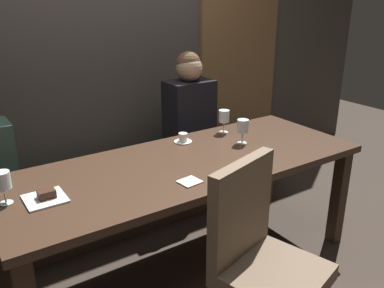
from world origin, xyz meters
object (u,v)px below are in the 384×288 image
dining_table (186,175)px  chair_near_side (259,251)px  wine_glass_center_back (243,127)px  wine_glass_end_right (224,117)px  banquette_bench (137,193)px  espresso_cup (183,139)px  wine_glass_near_right (2,181)px  diner_bearded (189,108)px  dessert_plate (46,197)px

dining_table → chair_near_side: chair_near_side is taller
dining_table → wine_glass_center_back: wine_glass_center_back is taller
chair_near_side → wine_glass_center_back: bearing=55.0°
wine_glass_end_right → banquette_bench: bearing=141.5°
banquette_bench → espresso_cup: 0.70m
wine_glass_center_back → espresso_cup: size_ratio=1.37×
chair_near_side → espresso_cup: chair_near_side is taller
wine_glass_near_right → diner_bearded: bearing=23.3°
wine_glass_center_back → wine_glass_end_right: (0.03, 0.24, 0.00)m
diner_bearded → espresso_cup: bearing=-128.2°
dining_table → dessert_plate: size_ratio=11.58×
wine_glass_near_right → espresso_cup: (1.15, 0.24, -0.09)m
wine_glass_near_right → wine_glass_center_back: bearing=0.1°
diner_bearded → wine_glass_end_right: size_ratio=5.01×
diner_bearded → wine_glass_center_back: bearing=-89.2°
wine_glass_near_right → dessert_plate: size_ratio=0.86×
wine_glass_near_right → wine_glass_end_right: (1.50, 0.25, -0.00)m
espresso_cup → dessert_plate: (-0.99, -0.30, -0.01)m
chair_near_side → diner_bearded: diner_bearded is taller
wine_glass_end_right → dessert_plate: 1.38m
diner_bearded → wine_glass_end_right: (0.04, -0.38, 0.01)m
diner_bearded → wine_glass_end_right: bearing=-83.5°
diner_bearded → wine_glass_center_back: (0.01, -0.63, 0.01)m
banquette_bench → wine_glass_near_right: bearing=-146.7°
banquette_bench → chair_near_side: chair_near_side is taller
wine_glass_near_right → espresso_cup: wine_glass_near_right is taller
wine_glass_near_right → espresso_cup: size_ratio=1.37×
wine_glass_end_right → espresso_cup: (-0.35, -0.01, -0.09)m
wine_glass_end_right → chair_near_side: bearing=-119.6°
banquette_bench → wine_glass_center_back: (0.47, -0.65, 0.62)m
espresso_cup → wine_glass_end_right: bearing=1.7°
espresso_cup → chair_near_side: bearing=-102.7°
diner_bearded → wine_glass_end_right: diner_bearded is taller
espresso_cup → wine_glass_near_right: bearing=-168.4°
wine_glass_near_right → dessert_plate: 0.21m
wine_glass_near_right → wine_glass_end_right: same height
dining_table → chair_near_side: size_ratio=2.24×
wine_glass_center_back → espresso_cup: 0.40m
dining_table → chair_near_side: bearing=-95.4°
diner_bearded → wine_glass_near_right: diner_bearded is taller
espresso_cup → dessert_plate: bearing=-162.9°
dining_table → espresso_cup: (0.16, 0.28, 0.11)m
wine_glass_end_right → espresso_cup: wine_glass_end_right is taller
diner_bearded → wine_glass_center_back: diner_bearded is taller
banquette_bench → wine_glass_end_right: bearing=-38.5°
diner_bearded → dessert_plate: diner_bearded is taller
wine_glass_center_back → wine_glass_near_right: (-1.47, -0.00, 0.00)m
wine_glass_end_right → espresso_cup: size_ratio=1.37×
diner_bearded → wine_glass_near_right: bearing=-156.7°
wine_glass_center_back → wine_glass_end_right: bearing=81.9°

